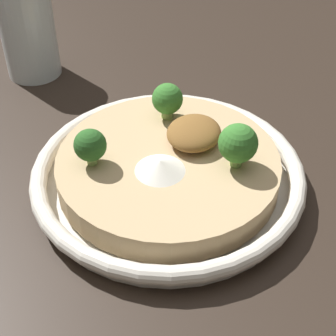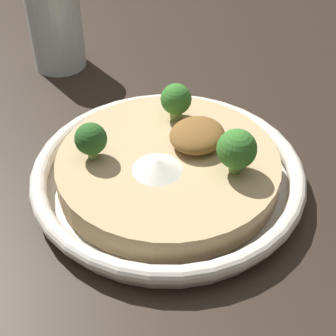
{
  "view_description": "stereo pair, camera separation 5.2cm",
  "coord_description": "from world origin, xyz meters",
  "px_view_note": "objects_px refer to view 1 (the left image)",
  "views": [
    {
      "loc": [
        0.37,
        0.14,
        0.36
      ],
      "look_at": [
        0.0,
        0.0,
        0.02
      ],
      "focal_mm": 55.0,
      "sensor_mm": 36.0,
      "label": 1
    },
    {
      "loc": [
        0.34,
        0.19,
        0.36
      ],
      "look_at": [
        0.0,
        0.0,
        0.02
      ],
      "focal_mm": 55.0,
      "sensor_mm": 36.0,
      "label": 2
    }
  ],
  "objects_px": {
    "broccoli_left": "(167,100)",
    "broccoli_front_right": "(90,146)",
    "risotto_bowl": "(168,172)",
    "broccoli_back_left": "(238,144)",
    "drinking_glass": "(28,33)"
  },
  "relations": [
    {
      "from": "broccoli_left",
      "to": "drinking_glass",
      "type": "distance_m",
      "value": 0.24
    },
    {
      "from": "broccoli_left",
      "to": "broccoli_front_right",
      "type": "xyz_separation_m",
      "value": [
        0.1,
        -0.04,
        -0.0
      ]
    },
    {
      "from": "broccoli_left",
      "to": "broccoli_back_left",
      "type": "distance_m",
      "value": 0.11
    },
    {
      "from": "risotto_bowl",
      "to": "broccoli_left",
      "type": "bearing_deg",
      "value": -158.16
    },
    {
      "from": "broccoli_left",
      "to": "broccoli_back_left",
      "type": "height_order",
      "value": "broccoli_back_left"
    },
    {
      "from": "risotto_bowl",
      "to": "broccoli_front_right",
      "type": "bearing_deg",
      "value": -62.0
    },
    {
      "from": "risotto_bowl",
      "to": "broccoli_back_left",
      "type": "xyz_separation_m",
      "value": [
        -0.01,
        0.07,
        0.05
      ]
    },
    {
      "from": "risotto_bowl",
      "to": "broccoli_left",
      "type": "xyz_separation_m",
      "value": [
        -0.06,
        -0.03,
        0.04
      ]
    },
    {
      "from": "broccoli_left",
      "to": "broccoli_front_right",
      "type": "height_order",
      "value": "broccoli_left"
    },
    {
      "from": "risotto_bowl",
      "to": "broccoli_left",
      "type": "height_order",
      "value": "broccoli_left"
    },
    {
      "from": "broccoli_left",
      "to": "broccoli_front_right",
      "type": "distance_m",
      "value": 0.11
    },
    {
      "from": "broccoli_back_left",
      "to": "broccoli_front_right",
      "type": "height_order",
      "value": "broccoli_back_left"
    },
    {
      "from": "broccoli_front_right",
      "to": "broccoli_left",
      "type": "bearing_deg",
      "value": 158.24
    },
    {
      "from": "broccoli_back_left",
      "to": "broccoli_front_right",
      "type": "xyz_separation_m",
      "value": [
        0.05,
        -0.13,
        -0.0
      ]
    },
    {
      "from": "broccoli_front_right",
      "to": "risotto_bowl",
      "type": "bearing_deg",
      "value": 118.0
    }
  ]
}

